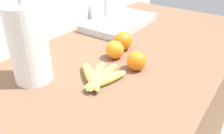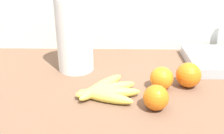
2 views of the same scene
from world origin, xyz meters
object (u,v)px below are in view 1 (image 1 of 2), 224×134
Objects in this scene: orange_front at (137,61)px; orange_center at (115,50)px; paper_towel_roll at (29,45)px; orange_back_left at (123,41)px; banana_bunch at (98,77)px; sink_basin at (119,22)px.

orange_center is at bearing 75.11° from orange_front.
paper_towel_roll reaches higher than orange_center.
banana_bunch is at bearing -165.99° from orange_back_left.
paper_towel_roll is at bearing 134.84° from orange_front.
paper_towel_roll reaches higher than orange_front.
paper_towel_roll is (-0.25, 0.25, 0.09)m from orange_front.
banana_bunch is 0.27m from orange_back_left.
orange_center is 0.18× the size of sink_basin.
orange_center is 0.25× the size of paper_towel_roll.
orange_front is at bearing -139.46° from sink_basin.
paper_towel_roll is (-0.37, 0.12, 0.09)m from orange_back_left.
orange_back_left is 0.28× the size of paper_towel_roll.
sink_basin is at bearing 30.33° from orange_center.
paper_towel_roll is at bearing 153.58° from orange_center.
sink_basin reaches higher than orange_back_left.
paper_towel_roll is (-0.11, 0.19, 0.11)m from banana_bunch.
orange_front is 0.17m from orange_back_left.
paper_towel_roll reaches higher than orange_back_left.
orange_back_left is (0.09, 0.02, 0.00)m from orange_center.
banana_bunch is 0.49× the size of sink_basin.
orange_front is 0.37m from paper_towel_roll.
orange_front is 0.47m from sink_basin.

